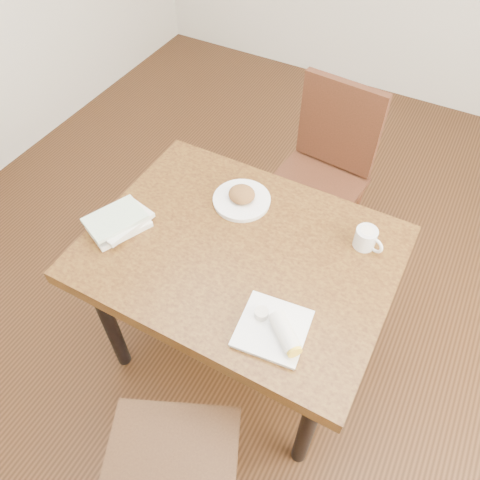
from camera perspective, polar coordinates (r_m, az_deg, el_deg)
The scene contains 7 objects.
ground at distance 2.32m, azimuth 0.00°, elevation -12.89°, with size 4.00×5.00×0.01m, color #472814.
table at distance 1.76m, azimuth 0.00°, elevation -2.88°, with size 1.10×0.84×0.75m.
chair_far at distance 2.34m, azimuth 10.16°, elevation 8.75°, with size 0.46×0.46×0.95m.
plate_scone at distance 1.83m, azimuth 0.22°, elevation 5.14°, with size 0.23×0.23×0.07m.
coffee_mug at distance 1.73m, azimuth 15.14°, elevation 0.21°, with size 0.11×0.08×0.08m.
plate_burrito at distance 1.48m, azimuth 4.46°, elevation -10.85°, with size 0.24×0.24×0.07m.
book_stack at distance 1.79m, azimuth -14.57°, elevation 2.13°, with size 0.22×0.25×0.06m.
Camera 1 is at (0.51, -0.93, 2.06)m, focal length 35.00 mm.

